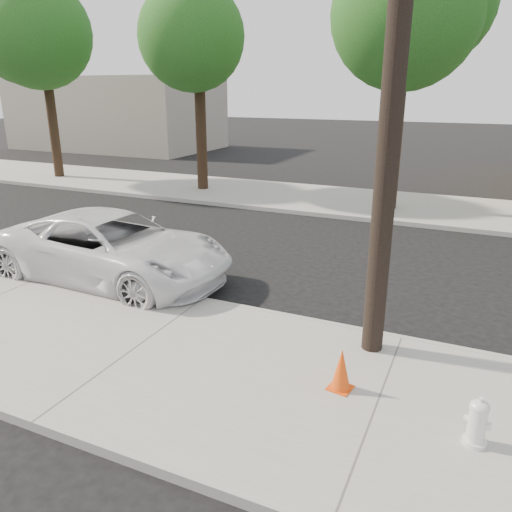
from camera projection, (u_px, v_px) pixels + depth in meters
name	position (u px, v px, depth m)	size (l,w,h in m)	color
ground	(247.00, 273.00, 12.12)	(120.00, 120.00, 0.00)	black
near_sidewalk	(137.00, 350.00, 8.39)	(90.00, 4.40, 0.15)	gray
far_sidewalk	(341.00, 201.00, 19.42)	(90.00, 5.00, 0.15)	gray
curb_near	(203.00, 302.00, 10.29)	(90.00, 0.12, 0.16)	#9E9B93
building_far	(117.00, 113.00, 36.41)	(14.00, 8.00, 5.00)	gray
utility_pole	(396.00, 55.00, 6.87)	(1.40, 0.34, 9.00)	black
tree_a	(42.00, 34.00, 22.21)	(4.65, 4.50, 9.00)	black
tree_b	(200.00, 36.00, 19.38)	(4.34, 4.20, 8.45)	black
police_cruiser	(112.00, 248.00, 11.42)	(2.63, 5.69, 1.58)	white
fire_hydrant	(477.00, 423.00, 6.00)	(0.32, 0.29, 0.60)	silver
traffic_cone	(341.00, 370.00, 7.10)	(0.38, 0.38, 0.63)	#E5460C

